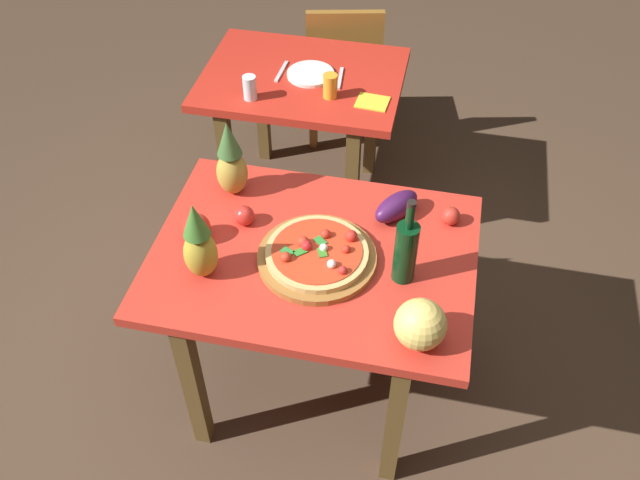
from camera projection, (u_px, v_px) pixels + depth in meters
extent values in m
plane|color=#4C3828|center=(315.00, 375.00, 2.89)|extent=(10.00, 10.00, 0.00)
cube|color=brown|center=(193.00, 385.00, 2.44)|extent=(0.06, 0.06, 0.72)
cube|color=brown|center=(394.00, 424.00, 2.33)|extent=(0.06, 0.06, 0.72)
cube|color=brown|center=(250.00, 244.00, 2.94)|extent=(0.06, 0.06, 0.72)
cube|color=brown|center=(418.00, 270.00, 2.83)|extent=(0.06, 0.06, 0.72)
cube|color=red|center=(313.00, 257.00, 2.36)|extent=(1.12, 0.83, 0.04)
cube|color=brown|center=(229.00, 174.00, 3.27)|extent=(0.06, 0.06, 0.72)
cube|color=brown|center=(352.00, 191.00, 3.18)|extent=(0.06, 0.06, 0.72)
cube|color=brown|center=(262.00, 104.00, 3.68)|extent=(0.06, 0.06, 0.72)
cube|color=brown|center=(372.00, 117.00, 3.59)|extent=(0.06, 0.06, 0.72)
cube|color=red|center=(302.00, 79.00, 3.16)|extent=(0.93, 0.70, 0.04)
cube|color=#97622D|center=(367.00, 85.00, 4.10)|extent=(0.04, 0.04, 0.41)
cube|color=#97622D|center=(313.00, 85.00, 4.09)|extent=(0.04, 0.04, 0.41)
cube|color=#97622D|center=(371.00, 116.00, 3.86)|extent=(0.04, 0.04, 0.41)
cube|color=#97622D|center=(313.00, 117.00, 3.86)|extent=(0.04, 0.04, 0.41)
cube|color=#97622D|center=(342.00, 67.00, 3.82)|extent=(0.48, 0.48, 0.04)
cube|color=#946225|center=(344.00, 48.00, 3.53)|extent=(0.40, 0.13, 0.40)
cylinder|color=#97622D|center=(317.00, 258.00, 2.31)|extent=(0.41, 0.41, 0.02)
cylinder|color=tan|center=(317.00, 253.00, 2.30)|extent=(0.35, 0.35, 0.02)
cylinder|color=red|center=(317.00, 251.00, 2.29)|extent=(0.31, 0.31, 0.00)
sphere|color=red|center=(351.00, 236.00, 2.32)|extent=(0.04, 0.04, 0.04)
sphere|color=red|center=(346.00, 249.00, 2.28)|extent=(0.03, 0.03, 0.03)
sphere|color=red|center=(307.00, 246.00, 2.28)|extent=(0.04, 0.04, 0.04)
sphere|color=red|center=(326.00, 234.00, 2.33)|extent=(0.03, 0.03, 0.03)
sphere|color=red|center=(303.00, 242.00, 2.30)|extent=(0.04, 0.04, 0.04)
sphere|color=red|center=(304.00, 244.00, 2.29)|extent=(0.03, 0.03, 0.03)
sphere|color=red|center=(343.00, 270.00, 2.21)|extent=(0.03, 0.03, 0.03)
sphere|color=red|center=(286.00, 257.00, 2.25)|extent=(0.04, 0.04, 0.04)
cube|color=#2F832B|center=(300.00, 252.00, 2.28)|extent=(0.05, 0.05, 0.00)
cube|color=#3A7F28|center=(322.00, 252.00, 2.27)|extent=(0.04, 0.05, 0.00)
cube|color=#2C8231|center=(320.00, 241.00, 2.31)|extent=(0.05, 0.05, 0.00)
cube|color=#2D8133|center=(287.00, 251.00, 2.28)|extent=(0.05, 0.04, 0.00)
sphere|color=white|center=(332.00, 264.00, 2.23)|extent=(0.03, 0.03, 0.03)
sphere|color=white|center=(324.00, 248.00, 2.28)|extent=(0.03, 0.03, 0.03)
sphere|color=#F1DFCE|center=(305.00, 243.00, 2.30)|extent=(0.03, 0.03, 0.03)
cylinder|color=black|center=(405.00, 253.00, 2.19)|extent=(0.08, 0.08, 0.23)
cylinder|color=black|center=(410.00, 217.00, 2.07)|extent=(0.03, 0.03, 0.09)
cylinder|color=black|center=(412.00, 204.00, 2.04)|extent=(0.03, 0.03, 0.02)
ellipsoid|color=#AB982D|center=(201.00, 254.00, 2.22)|extent=(0.11, 0.11, 0.18)
cone|color=#3D742A|center=(195.00, 220.00, 2.11)|extent=(0.09, 0.09, 0.12)
ellipsoid|color=#AF9439|center=(232.00, 173.00, 2.51)|extent=(0.12, 0.12, 0.18)
cone|color=#3B6530|center=(228.00, 139.00, 2.40)|extent=(0.09, 0.09, 0.14)
sphere|color=#E9CB64|center=(420.00, 324.00, 2.03)|extent=(0.16, 0.16, 0.16)
ellipsoid|color=red|center=(197.00, 228.00, 2.36)|extent=(0.10, 0.10, 0.11)
ellipsoid|color=#431849|center=(396.00, 206.00, 2.45)|extent=(0.19, 0.21, 0.09)
sphere|color=red|center=(451.00, 216.00, 2.43)|extent=(0.07, 0.07, 0.07)
sphere|color=red|center=(244.00, 216.00, 2.42)|extent=(0.07, 0.07, 0.07)
cylinder|color=gold|center=(330.00, 86.00, 2.98)|extent=(0.06, 0.06, 0.11)
cylinder|color=silver|center=(250.00, 88.00, 2.97)|extent=(0.06, 0.06, 0.11)
cylinder|color=white|center=(311.00, 74.00, 3.14)|extent=(0.22, 0.22, 0.02)
cube|color=silver|center=(281.00, 71.00, 3.16)|extent=(0.02, 0.18, 0.01)
cube|color=silver|center=(340.00, 78.00, 3.12)|extent=(0.03, 0.18, 0.01)
cube|color=yellow|center=(372.00, 102.00, 2.99)|extent=(0.15, 0.13, 0.01)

